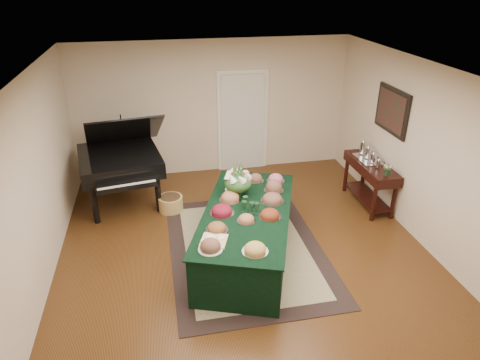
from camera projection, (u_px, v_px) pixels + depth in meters
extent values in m
plane|color=black|center=(244.00, 250.00, 6.55)|extent=(6.00, 6.00, 0.00)
cube|color=black|center=(246.00, 248.00, 6.58)|extent=(2.29, 3.20, 0.01)
cube|color=#BEB48E|center=(246.00, 248.00, 6.58)|extent=(1.83, 2.74, 0.01)
cube|color=white|center=(243.00, 121.00, 8.81)|extent=(1.05, 0.04, 2.10)
cube|color=silver|center=(243.00, 124.00, 8.82)|extent=(0.90, 0.06, 2.00)
cube|color=black|center=(247.00, 234.00, 6.27)|extent=(1.93, 2.74, 0.76)
cube|color=black|center=(247.00, 211.00, 6.10)|extent=(2.00, 2.82, 0.02)
cylinder|color=silver|center=(230.00, 200.00, 6.37)|extent=(0.33, 0.33, 0.01)
ellipsoid|color=#B16D46|center=(230.00, 197.00, 6.34)|extent=(0.27, 0.27, 0.09)
cylinder|color=silver|center=(272.00, 201.00, 6.33)|extent=(0.36, 0.36, 0.01)
ellipsoid|color=brown|center=(272.00, 198.00, 6.31)|extent=(0.29, 0.29, 0.09)
cylinder|color=silver|center=(222.00, 213.00, 6.03)|extent=(0.35, 0.35, 0.01)
ellipsoid|color=maroon|center=(222.00, 210.00, 6.01)|extent=(0.29, 0.29, 0.08)
cylinder|color=silver|center=(217.00, 230.00, 5.64)|extent=(0.30, 0.30, 0.01)
ellipsoid|color=brown|center=(217.00, 227.00, 5.62)|extent=(0.25, 0.25, 0.07)
cylinder|color=silver|center=(256.00, 181.00, 6.94)|extent=(0.27, 0.27, 0.01)
ellipsoid|color=brown|center=(256.00, 178.00, 6.92)|extent=(0.22, 0.22, 0.09)
cylinder|color=silver|center=(270.00, 217.00, 5.93)|extent=(0.32, 0.32, 0.01)
ellipsoid|color=maroon|center=(270.00, 214.00, 5.91)|extent=(0.26, 0.26, 0.08)
cylinder|color=silver|center=(276.00, 181.00, 6.93)|extent=(0.29, 0.29, 0.01)
ellipsoid|color=#C96488|center=(276.00, 178.00, 6.91)|extent=(0.24, 0.24, 0.09)
cylinder|color=silver|center=(246.00, 221.00, 5.84)|extent=(0.26, 0.26, 0.01)
ellipsoid|color=#B16D46|center=(246.00, 218.00, 5.82)|extent=(0.22, 0.22, 0.07)
cylinder|color=#B9C3B9|center=(234.00, 190.00, 6.65)|extent=(0.29, 0.29, 0.01)
ellipsoid|color=gold|center=(234.00, 186.00, 6.63)|extent=(0.24, 0.24, 0.11)
cylinder|color=silver|center=(255.00, 251.00, 5.20)|extent=(0.33, 0.33, 0.01)
ellipsoid|color=gold|center=(255.00, 248.00, 5.18)|extent=(0.27, 0.27, 0.08)
cylinder|color=silver|center=(237.00, 179.00, 7.00)|extent=(0.28, 0.28, 0.01)
ellipsoid|color=#2E5014|center=(237.00, 177.00, 6.98)|extent=(0.23, 0.23, 0.07)
cylinder|color=silver|center=(274.00, 190.00, 6.64)|extent=(0.31, 0.31, 0.01)
ellipsoid|color=brown|center=(274.00, 186.00, 6.61)|extent=(0.26, 0.26, 0.13)
cylinder|color=#B9C3B9|center=(210.00, 249.00, 5.24)|extent=(0.31, 0.31, 0.01)
ellipsoid|color=brown|center=(210.00, 245.00, 5.22)|extent=(0.25, 0.25, 0.10)
cube|color=tan|center=(214.00, 241.00, 5.40)|extent=(0.41, 0.41, 0.02)
ellipsoid|color=beige|center=(210.00, 235.00, 5.42)|extent=(0.14, 0.14, 0.08)
ellipsoid|color=beige|center=(221.00, 236.00, 5.42)|extent=(0.12, 0.12, 0.07)
cube|color=#FDAE28|center=(216.00, 242.00, 5.31)|extent=(0.09, 0.07, 0.05)
cylinder|color=black|center=(238.00, 190.00, 6.49)|extent=(0.16, 0.16, 0.16)
ellipsoid|color=#295221|center=(238.00, 183.00, 6.44)|extent=(0.41, 0.41, 0.27)
cylinder|color=black|center=(95.00, 205.00, 7.11)|extent=(0.10, 0.10, 0.68)
cylinder|color=black|center=(158.00, 194.00, 7.45)|extent=(0.10, 0.10, 0.68)
cylinder|color=black|center=(119.00, 171.00, 8.29)|extent=(0.10, 0.10, 0.68)
cube|color=black|center=(120.00, 161.00, 7.56)|extent=(1.57, 1.65, 0.29)
cube|color=black|center=(127.00, 185.00, 6.91)|extent=(0.99, 0.38, 0.10)
cube|color=black|center=(124.00, 131.00, 7.51)|extent=(1.45, 1.25, 0.75)
cylinder|color=#A68343|center=(171.00, 204.00, 7.57)|extent=(0.43, 0.43, 0.27)
cylinder|color=black|center=(374.00, 204.00, 7.18)|extent=(0.07, 0.07, 0.63)
cylinder|color=black|center=(393.00, 202.00, 7.24)|extent=(0.07, 0.07, 0.63)
cylinder|color=black|center=(346.00, 176.00, 8.16)|extent=(0.07, 0.07, 0.63)
cylinder|color=black|center=(363.00, 174.00, 8.23)|extent=(0.07, 0.07, 0.63)
cube|color=black|center=(371.00, 168.00, 7.52)|extent=(0.45, 1.33, 0.18)
cube|color=black|center=(367.00, 196.00, 7.78)|extent=(0.38, 1.17, 0.03)
cube|color=silver|center=(368.00, 159.00, 7.62)|extent=(0.34, 0.58, 0.02)
cylinder|color=black|center=(387.00, 173.00, 7.01)|extent=(0.07, 0.07, 0.11)
ellipsoid|color=pink|center=(388.00, 167.00, 6.97)|extent=(0.16, 0.16, 0.11)
cube|color=black|center=(392.00, 111.00, 7.11)|extent=(0.04, 0.95, 0.75)
cube|color=#50151B|center=(391.00, 111.00, 7.10)|extent=(0.01, 0.82, 0.62)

